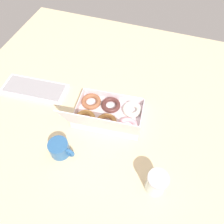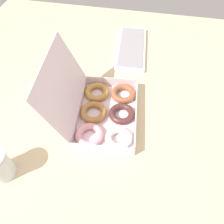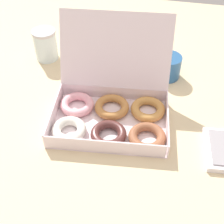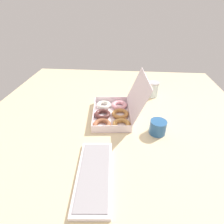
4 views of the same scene
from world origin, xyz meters
The scene contains 4 objects.
ground_plane centered at (0.00, 0.00, -1.00)cm, with size 180.00×180.00×2.00cm, color beige.
donut_box centered at (-0.97, -0.52, 3.40)cm, with size 38.79×36.59×27.65cm.
coffee_mug centered at (14.07, 25.84, 4.28)cm, with size 13.17×9.58×8.33cm.
glass_jar centered at (-32.78, 27.92, 6.06)cm, with size 9.07×9.07×12.02cm.
Camera 3 is at (13.66, -68.93, 71.15)cm, focal length 50.00 mm.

